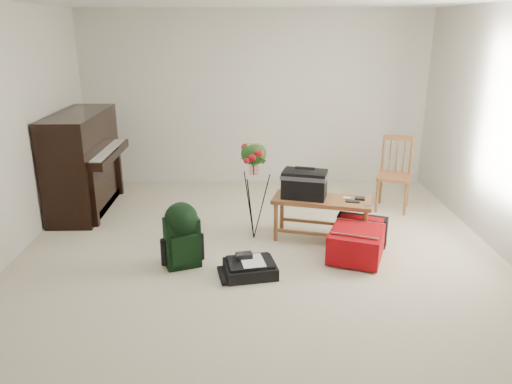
{
  "coord_description": "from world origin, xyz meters",
  "views": [
    {
      "loc": [
        -0.11,
        -4.53,
        2.27
      ],
      "look_at": [
        -0.03,
        0.35,
        0.63
      ],
      "focal_mm": 35.0,
      "sensor_mm": 36.0,
      "label": 1
    }
  ],
  "objects_px": {
    "black_duffel": "(250,268)",
    "bench": "(310,190)",
    "piano": "(84,164)",
    "dining_chair": "(393,175)",
    "red_suitcase": "(356,238)",
    "green_backpack": "(182,232)",
    "flower_stand": "(254,191)"
  },
  "relations": [
    {
      "from": "black_duffel",
      "to": "bench",
      "type": "bearing_deg",
      "value": 40.99
    },
    {
      "from": "piano",
      "to": "black_duffel",
      "type": "distance_m",
      "value": 2.84
    },
    {
      "from": "dining_chair",
      "to": "black_duffel",
      "type": "relative_size",
      "value": 1.73
    },
    {
      "from": "red_suitcase",
      "to": "black_duffel",
      "type": "relative_size",
      "value": 1.68
    },
    {
      "from": "bench",
      "to": "black_duffel",
      "type": "distance_m",
      "value": 1.17
    },
    {
      "from": "dining_chair",
      "to": "red_suitcase",
      "type": "bearing_deg",
      "value": -97.65
    },
    {
      "from": "dining_chair",
      "to": "red_suitcase",
      "type": "xyz_separation_m",
      "value": [
        -0.74,
        -1.34,
        -0.28
      ]
    },
    {
      "from": "green_backpack",
      "to": "flower_stand",
      "type": "relative_size",
      "value": 0.59
    },
    {
      "from": "black_duffel",
      "to": "flower_stand",
      "type": "relative_size",
      "value": 0.48
    },
    {
      "from": "dining_chair",
      "to": "bench",
      "type": "bearing_deg",
      "value": -119.57
    },
    {
      "from": "piano",
      "to": "flower_stand",
      "type": "xyz_separation_m",
      "value": [
        2.14,
        -0.98,
        -0.05
      ]
    },
    {
      "from": "bench",
      "to": "flower_stand",
      "type": "relative_size",
      "value": 1.01
    },
    {
      "from": "bench",
      "to": "black_duffel",
      "type": "relative_size",
      "value": 2.1
    },
    {
      "from": "black_duffel",
      "to": "flower_stand",
      "type": "xyz_separation_m",
      "value": [
        0.05,
        0.87,
        0.48
      ]
    },
    {
      "from": "dining_chair",
      "to": "red_suitcase",
      "type": "distance_m",
      "value": 1.55
    },
    {
      "from": "red_suitcase",
      "to": "black_duffel",
      "type": "bearing_deg",
      "value": -136.62
    },
    {
      "from": "piano",
      "to": "dining_chair",
      "type": "distance_m",
      "value": 3.94
    },
    {
      "from": "black_duffel",
      "to": "green_backpack",
      "type": "height_order",
      "value": "green_backpack"
    },
    {
      "from": "black_duffel",
      "to": "red_suitcase",
      "type": "bearing_deg",
      "value": 11.99
    },
    {
      "from": "piano",
      "to": "black_duffel",
      "type": "height_order",
      "value": "piano"
    },
    {
      "from": "piano",
      "to": "flower_stand",
      "type": "height_order",
      "value": "piano"
    },
    {
      "from": "dining_chair",
      "to": "black_duffel",
      "type": "xyz_separation_m",
      "value": [
        -1.85,
        -1.8,
        -0.38
      ]
    },
    {
      "from": "red_suitcase",
      "to": "green_backpack",
      "type": "distance_m",
      "value": 1.8
    },
    {
      "from": "piano",
      "to": "red_suitcase",
      "type": "relative_size",
      "value": 1.65
    },
    {
      "from": "piano",
      "to": "bench",
      "type": "xyz_separation_m",
      "value": [
        2.75,
        -1.03,
        -0.02
      ]
    },
    {
      "from": "piano",
      "to": "bench",
      "type": "distance_m",
      "value": 2.93
    },
    {
      "from": "dining_chair",
      "to": "green_backpack",
      "type": "xyz_separation_m",
      "value": [
        -2.51,
        -1.61,
        -0.09
      ]
    },
    {
      "from": "piano",
      "to": "green_backpack",
      "type": "distance_m",
      "value": 2.21
    },
    {
      "from": "green_backpack",
      "to": "red_suitcase",
      "type": "bearing_deg",
      "value": -11.12
    },
    {
      "from": "bench",
      "to": "black_duffel",
      "type": "height_order",
      "value": "bench"
    },
    {
      "from": "red_suitcase",
      "to": "flower_stand",
      "type": "height_order",
      "value": "flower_stand"
    },
    {
      "from": "bench",
      "to": "green_backpack",
      "type": "distance_m",
      "value": 1.48
    }
  ]
}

